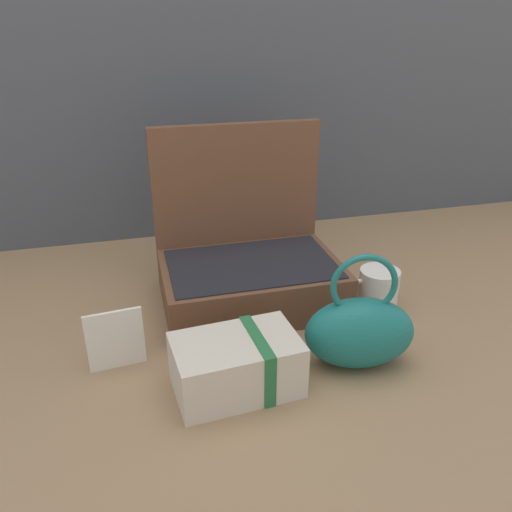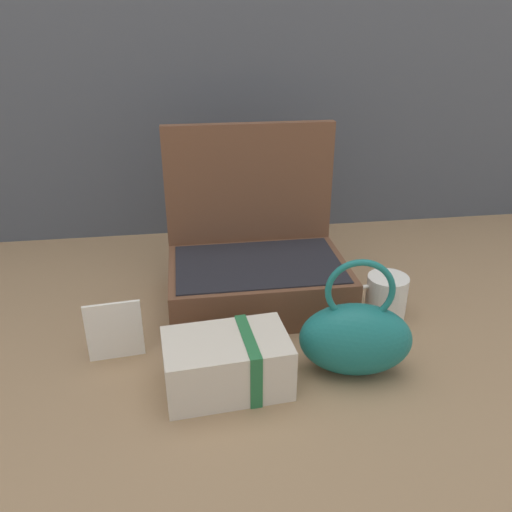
# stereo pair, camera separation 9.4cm
# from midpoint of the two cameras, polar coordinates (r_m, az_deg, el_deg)

# --- Properties ---
(ground_plane) EXTENTS (6.00, 6.00, 0.00)m
(ground_plane) POSITION_cam_midpoint_polar(r_m,az_deg,el_deg) (1.04, -4.15, -8.72)
(ground_plane) COLOR #8C6D4C
(open_suitcase) EXTENTS (0.38, 0.28, 0.37)m
(open_suitcase) POSITION_cam_midpoint_polar(r_m,az_deg,el_deg) (1.12, -3.32, -0.83)
(open_suitcase) COLOR brown
(open_suitcase) RESTS_ON ground_plane
(teal_pouch_handbag) EXTENTS (0.21, 0.14, 0.22)m
(teal_pouch_handbag) POSITION_cam_midpoint_polar(r_m,az_deg,el_deg) (0.92, 8.68, -8.36)
(teal_pouch_handbag) COLOR #196B66
(teal_pouch_handbag) RESTS_ON ground_plane
(cream_toiletry_bag) EXTENTS (0.22, 0.15, 0.10)m
(cream_toiletry_bag) POSITION_cam_midpoint_polar(r_m,az_deg,el_deg) (0.88, -5.11, -12.11)
(cream_toiletry_bag) COLOR beige
(cream_toiletry_bag) RESTS_ON ground_plane
(coffee_mug) EXTENTS (0.12, 0.09, 0.09)m
(coffee_mug) POSITION_cam_midpoint_polar(r_m,az_deg,el_deg) (1.11, 11.11, -3.85)
(coffee_mug) COLOR silver
(coffee_mug) RESTS_ON ground_plane
(info_card_left) EXTENTS (0.10, 0.02, 0.12)m
(info_card_left) POSITION_cam_midpoint_polar(r_m,az_deg,el_deg) (0.96, -18.24, -9.00)
(info_card_left) COLOR silver
(info_card_left) RESTS_ON ground_plane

